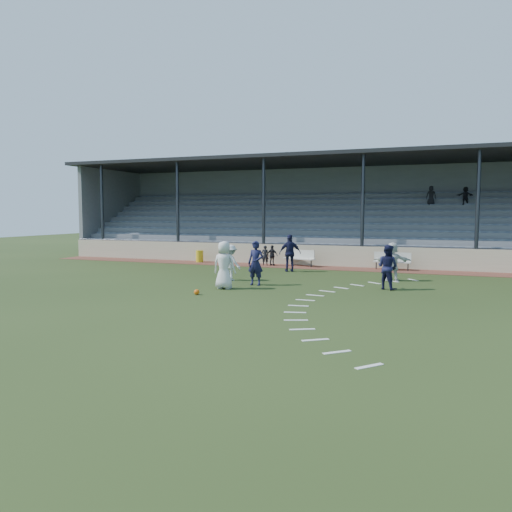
{
  "coord_description": "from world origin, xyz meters",
  "views": [
    {
      "loc": [
        7.51,
        -17.13,
        3.14
      ],
      "look_at": [
        0.0,
        2.5,
        1.3
      ],
      "focal_mm": 35.0,
      "sensor_mm": 36.0,
      "label": 1
    }
  ],
  "objects_px": {
    "bench_left": "(299,256)",
    "player_white_lead": "(224,265)",
    "trash_bin": "(200,256)",
    "football": "(197,292)",
    "player_navy_lead": "(256,263)",
    "bench_right": "(392,259)"
  },
  "relations": [
    {
      "from": "trash_bin",
      "to": "football",
      "type": "height_order",
      "value": "trash_bin"
    },
    {
      "from": "trash_bin",
      "to": "player_white_lead",
      "type": "height_order",
      "value": "player_white_lead"
    },
    {
      "from": "bench_right",
      "to": "player_white_lead",
      "type": "bearing_deg",
      "value": -116.67
    },
    {
      "from": "bench_left",
      "to": "football",
      "type": "xyz_separation_m",
      "value": [
        -0.86,
        -11.23,
        -0.48
      ]
    },
    {
      "from": "bench_left",
      "to": "player_navy_lead",
      "type": "height_order",
      "value": "player_navy_lead"
    },
    {
      "from": "bench_left",
      "to": "trash_bin",
      "type": "height_order",
      "value": "bench_left"
    },
    {
      "from": "bench_right",
      "to": "player_navy_lead",
      "type": "distance_m",
      "value": 9.43
    },
    {
      "from": "player_white_lead",
      "to": "player_navy_lead",
      "type": "distance_m",
      "value": 1.66
    },
    {
      "from": "player_white_lead",
      "to": "player_navy_lead",
      "type": "height_order",
      "value": "player_white_lead"
    },
    {
      "from": "bench_left",
      "to": "football",
      "type": "bearing_deg",
      "value": -75.93
    },
    {
      "from": "bench_left",
      "to": "football",
      "type": "relative_size",
      "value": 9.58
    },
    {
      "from": "trash_bin",
      "to": "player_white_lead",
      "type": "relative_size",
      "value": 0.37
    },
    {
      "from": "player_white_lead",
      "to": "bench_right",
      "type": "bearing_deg",
      "value": -122.34
    },
    {
      "from": "bench_right",
      "to": "football",
      "type": "bearing_deg",
      "value": -113.99
    },
    {
      "from": "football",
      "to": "player_white_lead",
      "type": "height_order",
      "value": "player_white_lead"
    },
    {
      "from": "bench_left",
      "to": "bench_right",
      "type": "bearing_deg",
      "value": 18.18
    },
    {
      "from": "bench_left",
      "to": "trash_bin",
      "type": "xyz_separation_m",
      "value": [
        -6.51,
        -0.07,
        -0.2
      ]
    },
    {
      "from": "bench_left",
      "to": "trash_bin",
      "type": "relative_size",
      "value": 2.75
    },
    {
      "from": "bench_right",
      "to": "player_white_lead",
      "type": "xyz_separation_m",
      "value": [
        -5.77,
        -9.46,
        0.4
      ]
    },
    {
      "from": "football",
      "to": "player_navy_lead",
      "type": "bearing_deg",
      "value": 69.21
    },
    {
      "from": "bench_left",
      "to": "player_white_lead",
      "type": "xyz_separation_m",
      "value": [
        -0.5,
        -9.49,
        0.4
      ]
    },
    {
      "from": "trash_bin",
      "to": "football",
      "type": "bearing_deg",
      "value": -63.14
    }
  ]
}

